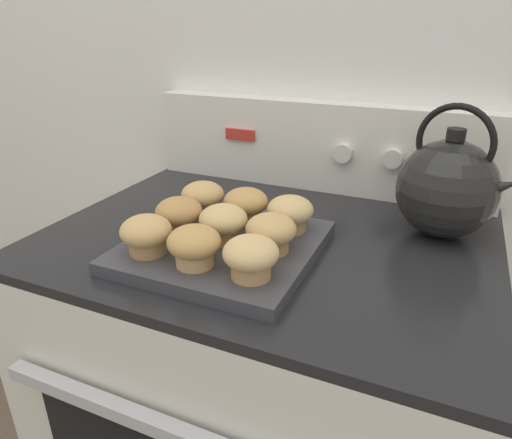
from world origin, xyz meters
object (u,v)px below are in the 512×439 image
muffin_pan (224,246)px  muffin_r1_c2 (271,232)px  muffin_r2_c1 (246,204)px  muffin_r2_c0 (203,197)px  muffin_r1_c0 (179,214)px  tea_kettle (448,187)px  muffin_r0_c0 (146,234)px  muffin_r1_c1 (223,222)px  muffin_r0_c1 (194,245)px  muffin_r2_c2 (290,213)px  stove_range (266,412)px  muffin_r0_c2 (251,256)px

muffin_pan → muffin_r1_c2: 0.10m
muffin_r1_c2 → muffin_r2_c1: same height
muffin_r1_c2 → muffin_r2_c0: same height
muffin_r1_c0 → tea_kettle: bearing=28.3°
muffin_r2_c1 → muffin_r1_c2: bearing=-46.7°
muffin_r0_c0 → muffin_r2_c1: (0.09, 0.18, 0.00)m
muffin_r1_c1 → muffin_r2_c1: 0.09m
muffin_r1_c2 → muffin_r2_c1: size_ratio=1.00×
muffin_r1_c2 → tea_kettle: size_ratio=0.34×
muffin_r2_c0 → tea_kettle: size_ratio=0.34×
muffin_pan → muffin_r1_c1: muffin_r1_c1 is taller
tea_kettle → muffin_r0_c1: bearing=-136.5°
muffin_r1_c1 → muffin_pan: bearing=-87.9°
muffin_r2_c1 → muffin_r2_c2: (0.09, -0.00, 0.00)m
muffin_r1_c1 → muffin_r2_c1: (-0.00, 0.09, 0.00)m
tea_kettle → muffin_pan: bearing=-145.8°
muffin_r1_c2 → muffin_r2_c1: bearing=133.3°
muffin_r2_c0 → tea_kettle: 0.44m
muffin_r0_c0 → muffin_r1_c0: 0.09m
muffin_r0_c0 → muffin_r0_c1: same height
muffin_r2_c1 → tea_kettle: size_ratio=0.34×
muffin_r0_c1 → tea_kettle: bearing=43.5°
stove_range → muffin_r1_c0: size_ratio=10.99×
stove_range → muffin_r0_c2: size_ratio=10.99×
muffin_r2_c0 → muffin_r2_c2: same height
stove_range → muffin_pan: 0.46m
muffin_r0_c2 → muffin_r2_c1: (-0.09, 0.18, 0.00)m
stove_range → muffin_r0_c0: bearing=-125.2°
muffin_r1_c0 → tea_kettle: tea_kettle is taller
muffin_r1_c1 → muffin_r1_c0: bearing=-179.4°
muffin_r0_c1 → muffin_r2_c0: bearing=116.3°
muffin_r1_c1 → muffin_r2_c1: bearing=90.1°
muffin_r2_c1 → muffin_r2_c2: 0.09m
muffin_r0_c0 → muffin_r2_c2: same height
stove_range → muffin_r0_c1: muffin_r0_c1 is taller
muffin_r0_c2 → muffin_r1_c2: size_ratio=1.00×
stove_range → muffin_r1_c1: muffin_r1_c1 is taller
stove_range → muffin_r2_c0: size_ratio=10.99×
muffin_r1_c2 → stove_range: bearing=114.1°
muffin_r0_c1 → muffin_r2_c1: (0.00, 0.18, 0.00)m
stove_range → muffin_r2_c1: (-0.04, -0.01, 0.50)m
muffin_r0_c0 → muffin_r0_c1: (0.09, -0.00, 0.00)m
muffin_r1_c2 → muffin_pan: bearing=178.7°
muffin_r1_c0 → muffin_r1_c1: size_ratio=1.00×
muffin_r0_c2 → muffin_r0_c0: bearing=179.5°
stove_range → muffin_pan: bearing=-112.4°
muffin_r2_c2 → tea_kettle: tea_kettle is taller
muffin_r1_c2 → muffin_r1_c1: bearing=177.5°
tea_kettle → stove_range: bearing=-156.6°
muffin_r2_c1 → tea_kettle: (0.33, 0.13, 0.04)m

